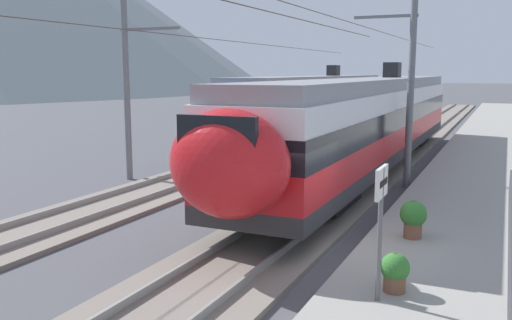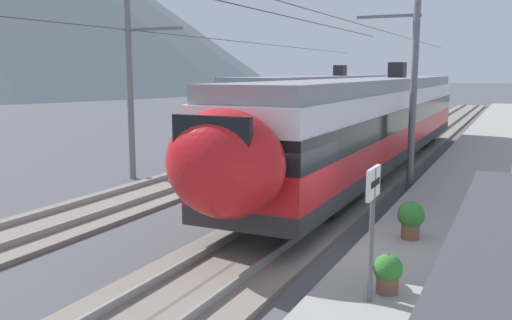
% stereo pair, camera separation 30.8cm
% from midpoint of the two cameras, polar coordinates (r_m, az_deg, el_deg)
% --- Properties ---
extents(ground_plane, '(400.00, 400.00, 0.00)m').
position_cam_midpoint_polar(ground_plane, '(12.57, 7.31, -10.06)').
color(ground_plane, '#4C4C51').
extents(track_near, '(120.00, 3.00, 0.28)m').
position_cam_midpoint_polar(track_near, '(13.07, 1.01, -8.91)').
color(track_near, slate).
rests_on(track_near, ground).
extents(track_far, '(120.00, 3.00, 0.28)m').
position_cam_midpoint_polar(track_far, '(16.28, -18.06, -5.72)').
color(track_far, slate).
rests_on(track_far, ground).
extents(train_near_platform, '(26.36, 2.87, 4.27)m').
position_cam_midpoint_polar(train_near_platform, '(22.74, 12.48, 4.16)').
color(train_near_platform, '#2D2D30').
rests_on(train_near_platform, track_near).
extents(train_far_track, '(24.03, 2.99, 4.27)m').
position_cam_midpoint_polar(train_far_track, '(34.19, 6.92, 5.92)').
color(train_far_track, '#2D2D30').
rests_on(train_far_track, track_far).
extents(catenary_mast_mid, '(42.42, 2.23, 8.13)m').
position_cam_midpoint_polar(catenary_mast_mid, '(20.05, 16.20, 9.11)').
color(catenary_mast_mid, slate).
rests_on(catenary_mast_mid, ground).
extents(catenary_mast_far_side, '(42.42, 2.55, 8.36)m').
position_cam_midpoint_polar(catenary_mast_far_side, '(21.36, -12.30, 9.45)').
color(catenary_mast_far_side, slate).
rests_on(catenary_mast_far_side, ground).
extents(platform_sign, '(0.70, 0.08, 2.24)m').
position_cam_midpoint_polar(platform_sign, '(9.02, 12.99, -4.48)').
color(platform_sign, '#59595B').
rests_on(platform_sign, platform_slab).
extents(potted_plant_platform_edge, '(0.61, 0.61, 0.86)m').
position_cam_midpoint_polar(potted_plant_platform_edge, '(12.90, 16.46, -5.72)').
color(potted_plant_platform_edge, brown).
rests_on(potted_plant_platform_edge, platform_slab).
extents(potted_plant_by_shelter, '(0.50, 0.50, 0.68)m').
position_cam_midpoint_polar(potted_plant_by_shelter, '(9.80, 14.43, -11.12)').
color(potted_plant_by_shelter, brown).
rests_on(potted_plant_by_shelter, platform_slab).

